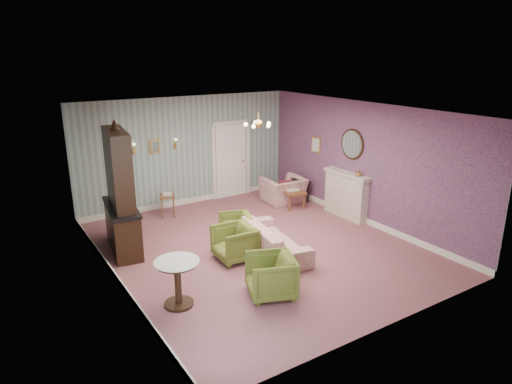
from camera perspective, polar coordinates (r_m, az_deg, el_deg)
floor at (r=9.80m, az=0.27°, el=-6.93°), size 7.00×7.00×0.00m
ceiling at (r=9.01m, az=0.30°, el=10.14°), size 7.00×7.00×0.00m
wall_back at (r=12.30m, az=-8.60°, el=5.05°), size 6.00×0.00×6.00m
wall_front at (r=6.79m, az=16.55°, el=-5.75°), size 6.00×0.00×6.00m
wall_left at (r=8.15m, az=-17.75°, el=-1.97°), size 0.00×7.00×7.00m
wall_right at (r=11.16m, az=13.38°, el=3.50°), size 0.00×7.00×7.00m
wall_right_floral at (r=11.15m, az=13.32°, el=3.50°), size 0.00×7.00×7.00m
door at (r=12.91m, az=-3.18°, el=4.12°), size 1.12×0.12×2.16m
olive_chair_a at (r=7.85m, az=1.86°, el=-10.23°), size 0.96×0.99×0.80m
olive_chair_b at (r=9.13m, az=-2.70°, el=-6.20°), size 0.73×0.78×0.77m
olive_chair_c at (r=10.03m, az=-2.58°, el=-4.28°), size 0.80×0.83×0.68m
sofa_chintz at (r=9.41m, az=2.20°, el=-5.35°), size 0.92×2.13×0.80m
wingback_chair at (r=12.50m, az=3.51°, el=0.76°), size 1.10×0.74×0.94m
dresser at (r=9.61m, az=-16.76°, el=0.39°), size 0.78×1.68×2.70m
fireplace at (r=11.57m, az=11.19°, el=-0.35°), size 0.30×1.40×1.16m
mantel_vase at (r=11.10m, az=12.72°, el=2.32°), size 0.15×0.15×0.15m
oval_mirror at (r=11.32m, az=11.93°, el=5.87°), size 0.04×0.76×0.84m
framed_print at (r=12.36m, az=7.54°, el=5.86°), size 0.04×0.34×0.42m
coffee_table at (r=12.30m, az=4.35°, el=-0.65°), size 0.70×1.02×0.48m
side_table_black at (r=12.63m, az=5.58°, el=0.19°), size 0.53×0.53×0.64m
pedestal_table at (r=7.67m, az=-9.75°, el=-11.17°), size 0.78×0.78×0.81m
nesting_table at (r=11.70m, az=-10.99°, el=-1.53°), size 0.50×0.57×0.61m
gilt_mirror_back at (r=11.89m, az=-12.55°, el=5.63°), size 0.28×0.06×0.36m
sconce_left at (r=11.70m, az=-15.05°, el=5.27°), size 0.16×0.12×0.30m
sconce_right at (r=12.06m, az=-10.06°, el=5.95°), size 0.16×0.12×0.30m
chandelier at (r=9.04m, az=0.30°, el=8.44°), size 0.56×0.56×0.36m
burgundy_cushion at (r=12.35m, az=3.73°, el=0.61°), size 0.41×0.28×0.39m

